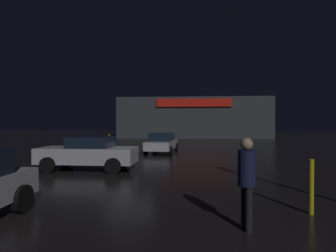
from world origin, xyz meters
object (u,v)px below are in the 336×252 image
at_px(store_building, 193,118).
at_px(car_far, 162,142).
at_px(car_near, 88,153).
at_px(pedestrian, 247,176).

distance_m(store_building, car_far, 22.66).
bearing_deg(store_building, car_near, -99.62).
relative_size(store_building, car_far, 4.78).
relative_size(store_building, pedestrian, 11.90).
bearing_deg(car_far, pedestrian, -77.36).
bearing_deg(car_near, store_building, 80.38).
relative_size(store_building, car_near, 5.04).
bearing_deg(store_building, pedestrian, -89.08).
xyz_separation_m(car_far, pedestrian, (3.10, -13.83, 0.33)).
distance_m(car_near, car_far, 7.89).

